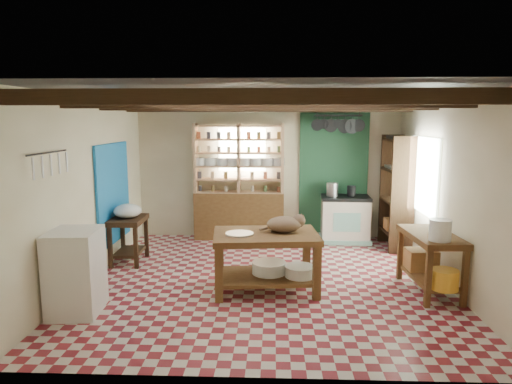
{
  "coord_description": "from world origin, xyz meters",
  "views": [
    {
      "loc": [
        0.11,
        -6.24,
        2.27
      ],
      "look_at": [
        -0.15,
        0.3,
        1.23
      ],
      "focal_mm": 32.0,
      "sensor_mm": 36.0,
      "label": 1
    }
  ],
  "objects_px": {
    "stove": "(345,219)",
    "prep_table": "(129,240)",
    "work_table": "(266,261)",
    "white_cabinet": "(76,272)",
    "cat": "(284,224)",
    "right_counter": "(430,263)"
  },
  "relations": [
    {
      "from": "stove",
      "to": "prep_table",
      "type": "height_order",
      "value": "stove"
    },
    {
      "from": "work_table",
      "to": "white_cabinet",
      "type": "relative_size",
      "value": 1.38
    },
    {
      "from": "stove",
      "to": "white_cabinet",
      "type": "distance_m",
      "value": 4.95
    },
    {
      "from": "white_cabinet",
      "to": "work_table",
      "type": "bearing_deg",
      "value": 15.29
    },
    {
      "from": "white_cabinet",
      "to": "cat",
      "type": "bearing_deg",
      "value": 14.98
    },
    {
      "from": "right_counter",
      "to": "cat",
      "type": "distance_m",
      "value": 1.99
    },
    {
      "from": "white_cabinet",
      "to": "cat",
      "type": "xyz_separation_m",
      "value": [
        2.47,
        0.89,
        0.39
      ]
    },
    {
      "from": "white_cabinet",
      "to": "right_counter",
      "type": "xyz_separation_m",
      "value": [
        4.4,
        0.81,
        -0.1
      ]
    },
    {
      "from": "prep_table",
      "to": "right_counter",
      "type": "bearing_deg",
      "value": -15.12
    },
    {
      "from": "right_counter",
      "to": "work_table",
      "type": "bearing_deg",
      "value": 176.21
    },
    {
      "from": "white_cabinet",
      "to": "right_counter",
      "type": "relative_size",
      "value": 0.89
    },
    {
      "from": "prep_table",
      "to": "right_counter",
      "type": "distance_m",
      "value": 4.52
    },
    {
      "from": "stove",
      "to": "right_counter",
      "type": "bearing_deg",
      "value": -71.34
    },
    {
      "from": "white_cabinet",
      "to": "cat",
      "type": "relative_size",
      "value": 2.14
    },
    {
      "from": "white_cabinet",
      "to": "prep_table",
      "type": "bearing_deg",
      "value": 84.56
    },
    {
      "from": "work_table",
      "to": "prep_table",
      "type": "xyz_separation_m",
      "value": [
        -2.21,
        1.11,
        -0.02
      ]
    },
    {
      "from": "cat",
      "to": "white_cabinet",
      "type": "bearing_deg",
      "value": -175.83
    },
    {
      "from": "work_table",
      "to": "right_counter",
      "type": "height_order",
      "value": "right_counter"
    },
    {
      "from": "work_table",
      "to": "prep_table",
      "type": "distance_m",
      "value": 2.47
    },
    {
      "from": "prep_table",
      "to": "work_table",
      "type": "bearing_deg",
      "value": -27.53
    },
    {
      "from": "work_table",
      "to": "right_counter",
      "type": "xyz_separation_m",
      "value": [
        2.17,
        -0.0,
        0.01
      ]
    },
    {
      "from": "cat",
      "to": "stove",
      "type": "bearing_deg",
      "value": 48.19
    }
  ]
}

